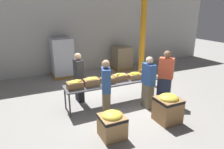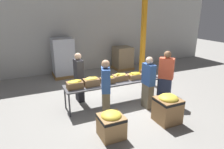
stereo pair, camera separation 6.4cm
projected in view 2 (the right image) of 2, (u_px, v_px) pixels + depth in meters
name	position (u px, v px, depth m)	size (l,w,h in m)	color
ground_plane	(114.00, 103.00, 6.74)	(30.00, 30.00, 0.00)	gray
wall_back	(78.00, 31.00, 9.78)	(16.00, 0.08, 4.00)	#B7B7B2
sorting_table	(114.00, 83.00, 6.52)	(3.23, 0.73, 0.77)	#4C4C51
banana_box_0	(75.00, 84.00, 5.92)	(0.47, 0.31, 0.25)	olive
banana_box_1	(91.00, 81.00, 6.11)	(0.47, 0.29, 0.29)	olive
banana_box_2	(107.00, 80.00, 6.34)	(0.45, 0.27, 0.25)	olive
banana_box_3	(120.00, 77.00, 6.61)	(0.47, 0.30, 0.25)	olive
banana_box_4	(135.00, 75.00, 6.75)	(0.47, 0.31, 0.23)	#A37A4C
banana_box_5	(148.00, 72.00, 6.98)	(0.47, 0.32, 0.30)	olive
volunteer_0	(166.00, 77.00, 6.61)	(0.49, 0.51, 1.76)	#2D3856
volunteer_1	(79.00, 78.00, 6.68)	(0.25, 0.46, 1.68)	black
volunteer_2	(148.00, 83.00, 6.20)	(0.22, 0.45, 1.67)	#6B604C
volunteer_3	(106.00, 90.00, 5.63)	(0.37, 0.51, 1.72)	#6B604C
donation_bin_0	(111.00, 124.00, 4.87)	(0.59, 0.59, 0.68)	#A37A4C
donation_bin_1	(168.00, 107.00, 5.51)	(0.63, 0.63, 0.82)	olive
support_pillar	(143.00, 35.00, 8.42)	(0.17, 0.17, 4.00)	orange
pallet_stack_0	(63.00, 58.00, 9.21)	(1.01, 1.01, 1.79)	olive
pallet_stack_1	(123.00, 58.00, 10.45)	(0.94, 0.94, 1.18)	olive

